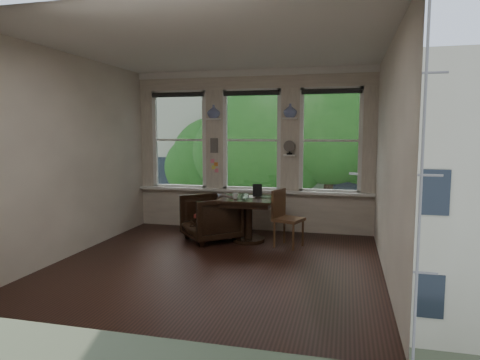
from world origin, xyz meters
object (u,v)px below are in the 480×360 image
(laptop, at_px, (269,198))
(mug, at_px, (235,196))
(table, at_px, (248,220))
(armchair_left, at_px, (211,218))
(side_chair_right, at_px, (289,219))

(laptop, xyz_separation_m, mug, (-0.54, -0.17, 0.04))
(table, height_order, mug, mug)
(mug, bearing_deg, armchair_left, 170.94)
(armchair_left, xyz_separation_m, laptop, (1.00, 0.10, 0.37))
(side_chair_right, bearing_deg, mug, 108.60)
(table, distance_m, armchair_left, 0.65)
(side_chair_right, bearing_deg, laptop, 82.04)
(table, height_order, side_chair_right, side_chair_right)
(table, relative_size, laptop, 2.73)
(table, bearing_deg, side_chair_right, -14.50)
(side_chair_right, xyz_separation_m, laptop, (-0.36, 0.19, 0.30))
(armchair_left, height_order, laptop, armchair_left)
(side_chair_right, distance_m, mug, 0.96)
(laptop, height_order, mug, mug)
(armchair_left, xyz_separation_m, side_chair_right, (1.35, -0.09, 0.07))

